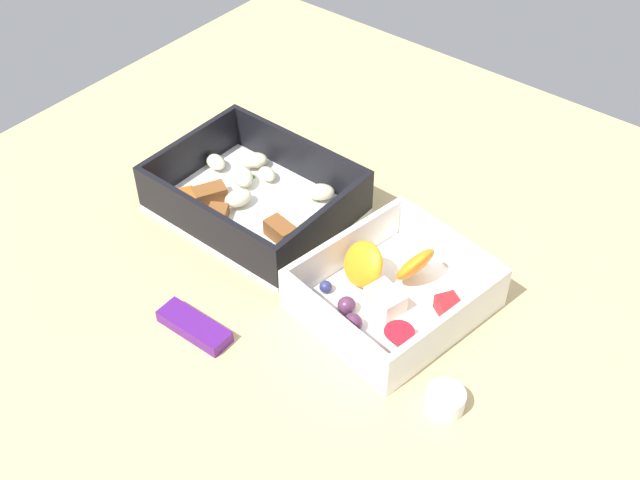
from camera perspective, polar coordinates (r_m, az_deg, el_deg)
table_surface at (r=77.62cm, az=-0.78°, el=-1.20°), size 80.00×80.00×2.00cm
pasta_container at (r=80.54cm, az=-4.85°, el=3.11°), size 18.97×14.71×5.33cm
fruit_bowl at (r=70.76cm, az=5.18°, el=-3.86°), size 15.83×17.28×5.06cm
candy_bar at (r=70.18cm, az=-9.05°, el=-6.17°), size 7.06×2.59×1.20cm
paper_cup_liner at (r=64.96cm, az=9.01°, el=-11.33°), size 3.21×3.21×1.76cm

